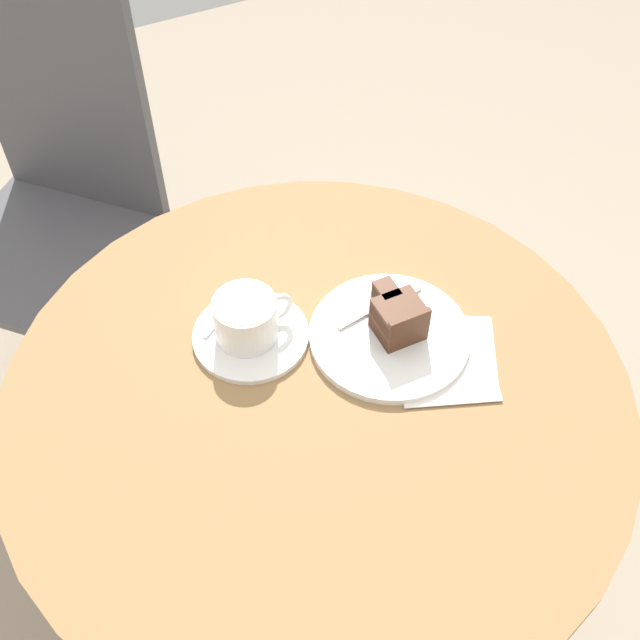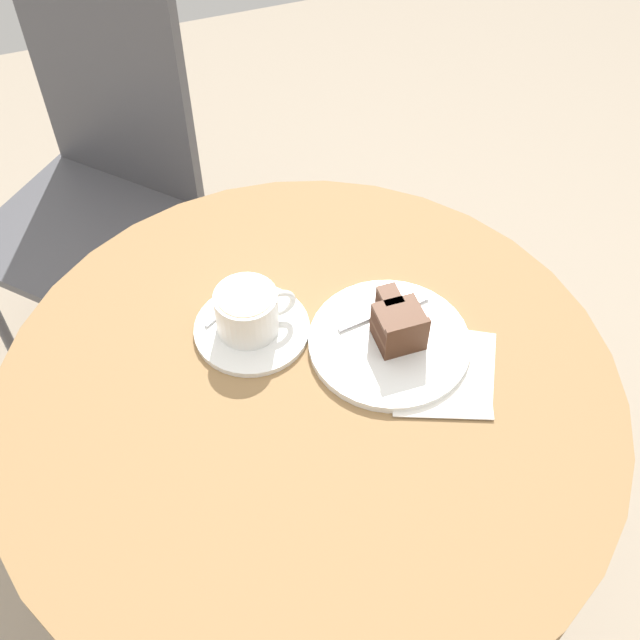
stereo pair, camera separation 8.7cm
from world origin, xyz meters
name	(u,v)px [view 2 (the right image)]	position (x,y,z in m)	size (l,w,h in m)	color
ground_plane	(312,592)	(0.00, 0.00, -0.01)	(4.40, 4.40, 0.01)	gray
cafe_table	(309,434)	(0.00, 0.00, 0.60)	(0.85, 0.85, 0.72)	olive
saucer	(252,329)	(-0.04, 0.12, 0.72)	(0.16, 0.16, 0.01)	white
coffee_cup	(248,311)	(-0.04, 0.12, 0.76)	(0.12, 0.09, 0.07)	white
teaspoon	(235,300)	(-0.05, 0.17, 0.73)	(0.09, 0.06, 0.00)	silver
cake_plate	(389,343)	(0.13, 0.03, 0.72)	(0.22, 0.22, 0.01)	white
cake_slice	(398,324)	(0.14, 0.04, 0.76)	(0.06, 0.09, 0.06)	#422619
fork	(393,307)	(0.16, 0.09, 0.73)	(0.14, 0.04, 0.00)	silver
napkin	(441,372)	(0.18, -0.03, 0.72)	(0.19, 0.20, 0.00)	silver
cafe_chair	(99,167)	(-0.19, 0.77, 0.55)	(0.54, 0.54, 0.94)	#4C4C51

